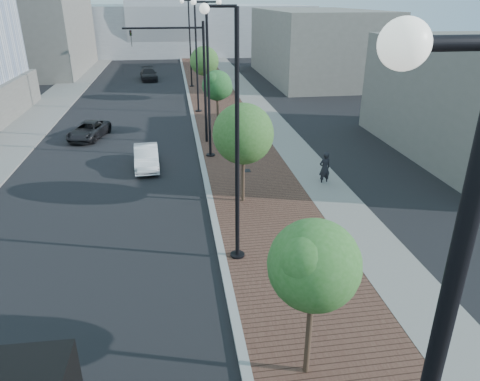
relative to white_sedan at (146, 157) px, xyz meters
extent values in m
cube|color=#4C2D23|center=(6.81, 19.25, -0.59)|extent=(7.00, 140.00, 0.12)
cube|color=slate|center=(9.51, 19.25, -0.59)|extent=(2.40, 140.00, 0.13)
cube|color=gray|center=(3.31, 19.25, -0.58)|extent=(0.30, 140.00, 0.14)
cube|color=slate|center=(-9.69, 19.25, -0.59)|extent=(4.00, 140.00, 0.12)
imported|color=silver|center=(0.00, 0.00, 0.00)|extent=(1.61, 4.02, 1.30)
imported|color=black|center=(-4.38, 6.69, -0.07)|extent=(2.98, 4.57, 1.17)
imported|color=black|center=(-1.06, 30.95, 0.04)|extent=(2.40, 4.96, 1.39)
imported|color=black|center=(9.62, -4.06, 0.27)|extent=(0.76, 0.60, 1.84)
sphere|color=silver|center=(3.21, -22.75, 8.47)|extent=(0.32, 0.32, 0.32)
cylinder|color=black|center=(3.91, -10.75, -0.55)|extent=(0.56, 0.56, 0.20)
cylinder|color=black|center=(3.91, -10.75, 3.97)|extent=(0.16, 0.16, 9.00)
cylinder|color=black|center=(3.41, -10.75, 8.47)|extent=(1.00, 0.10, 0.10)
sphere|color=silver|center=(2.91, -10.75, 8.40)|extent=(0.32, 0.32, 0.32)
cylinder|color=black|center=(3.91, 1.25, -0.55)|extent=(0.56, 0.56, 0.20)
cylinder|color=black|center=(3.91, 1.25, 3.97)|extent=(0.16, 0.16, 9.00)
cylinder|color=black|center=(3.91, 1.25, 8.47)|extent=(1.40, 0.10, 0.10)
sphere|color=silver|center=(3.21, 1.25, 8.47)|extent=(0.32, 0.32, 0.32)
sphere|color=silver|center=(4.61, 1.25, 8.47)|extent=(0.32, 0.32, 0.32)
cylinder|color=black|center=(3.91, 13.25, -0.55)|extent=(0.56, 0.56, 0.20)
cylinder|color=black|center=(3.91, 13.25, 3.97)|extent=(0.16, 0.16, 9.00)
cylinder|color=black|center=(3.41, 13.25, 8.47)|extent=(1.00, 0.10, 0.10)
sphere|color=silver|center=(2.91, 13.25, 8.40)|extent=(0.32, 0.32, 0.32)
cylinder|color=black|center=(3.91, 25.25, -0.55)|extent=(0.56, 0.56, 0.20)
cylinder|color=black|center=(3.91, 25.25, 3.97)|extent=(0.16, 0.16, 9.00)
cylinder|color=black|center=(3.91, 4.25, 3.35)|extent=(0.18, 0.18, 8.00)
cylinder|color=black|center=(1.41, 4.25, 6.95)|extent=(5.00, 0.12, 0.12)
imported|color=black|center=(-0.59, 4.25, 6.35)|extent=(0.16, 0.20, 1.00)
cylinder|color=#382619|center=(4.91, -16.75, 0.97)|extent=(0.16, 0.16, 3.25)
sphere|color=#2C6422|center=(4.91, -16.75, 2.83)|extent=(2.28, 2.28, 2.28)
sphere|color=#2C6422|center=(5.31, -16.45, 2.60)|extent=(1.59, 1.59, 1.59)
sphere|color=#2C6422|center=(4.61, -17.05, 3.16)|extent=(1.37, 1.37, 1.37)
cylinder|color=#382619|center=(4.91, -5.75, 1.00)|extent=(0.16, 0.16, 3.30)
sphere|color=#2E5E20|center=(4.91, -5.75, 2.89)|extent=(2.86, 2.86, 2.86)
sphere|color=#2E5E20|center=(5.31, -5.45, 2.65)|extent=(2.01, 2.01, 2.01)
sphere|color=#2E5E20|center=(4.61, -6.05, 3.22)|extent=(1.72, 1.72, 1.72)
cylinder|color=#382619|center=(4.91, 6.25, 1.03)|extent=(0.16, 0.16, 3.37)
sphere|color=#1E5820|center=(4.91, 6.25, 2.96)|extent=(2.14, 2.14, 2.14)
sphere|color=#1E5820|center=(5.31, 6.55, 2.72)|extent=(1.50, 1.50, 1.50)
sphere|color=#1E5820|center=(4.61, 5.95, 3.29)|extent=(1.28, 1.28, 1.28)
cylinder|color=#382619|center=(4.91, 18.25, 1.10)|extent=(0.16, 0.16, 3.50)
sphere|color=#2F5D20|center=(4.91, 18.25, 3.10)|extent=(2.76, 2.76, 2.76)
sphere|color=#2F5D20|center=(5.31, 18.55, 2.85)|extent=(1.93, 1.93, 1.93)
sphere|color=#2F5D20|center=(4.61, 17.95, 3.45)|extent=(1.65, 1.65, 1.65)
cube|color=#A2A5AC|center=(1.31, 64.25, 3.35)|extent=(50.00, 28.00, 8.00)
cube|color=slate|center=(-16.69, 39.25, 4.35)|extent=(14.00, 20.00, 10.00)
cube|color=slate|center=(19.31, 29.25, 3.35)|extent=(12.00, 22.00, 8.00)
cube|color=black|center=(5.71, -12.75, -0.52)|extent=(0.50, 0.50, 0.02)
cube|color=black|center=(5.71, -1.75, -0.52)|extent=(0.50, 0.50, 0.02)
camera|label=1|loc=(1.82, -25.36, 8.73)|focal=33.06mm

